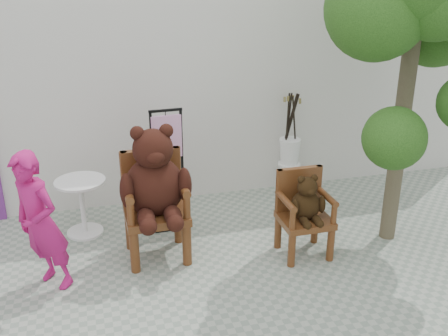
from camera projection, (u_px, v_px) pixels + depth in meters
name	position (u px, v px, depth m)	size (l,w,h in m)	color
ground_plane	(241.00, 305.00, 5.11)	(60.00, 60.00, 0.00)	#969C8C
back_wall	(177.00, 85.00, 7.33)	(9.00, 1.00, 3.00)	silver
chair_big	(155.00, 186.00, 5.65)	(0.77, 0.81, 1.55)	#4A2610
chair_small	(304.00, 206.00, 5.83)	(0.56, 0.52, 0.97)	#4A2610
person	(40.00, 223.00, 5.10)	(0.55, 0.36, 1.51)	#B51665
cafe_table	(82.00, 200.00, 6.30)	(0.60, 0.60, 0.70)	white
display_stand	(168.00, 182.00, 6.44)	(0.46, 0.37, 1.51)	black
stool_bucket	(290.00, 151.00, 7.33)	(0.32, 0.32, 1.45)	white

